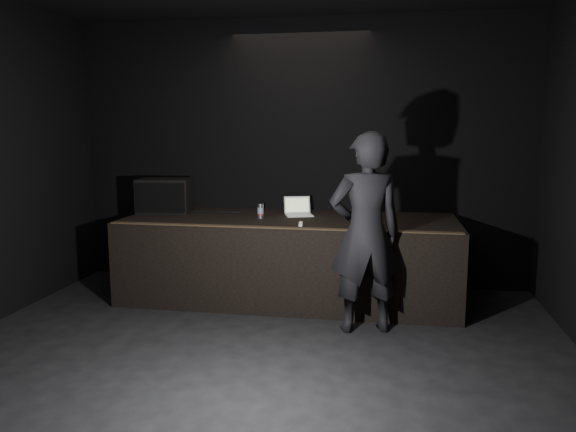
# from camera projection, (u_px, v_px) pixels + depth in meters

# --- Properties ---
(ground) EXTENTS (7.00, 7.00, 0.00)m
(ground) POSITION_uv_depth(u_px,v_px,m) (229.00, 401.00, 4.32)
(ground) COLOR black
(ground) RESTS_ON ground
(room_walls) EXTENTS (6.10, 7.10, 3.52)m
(room_walls) POSITION_uv_depth(u_px,v_px,m) (225.00, 136.00, 4.01)
(room_walls) COLOR black
(room_walls) RESTS_ON ground
(stage_riser) EXTENTS (4.00, 1.50, 1.00)m
(stage_riser) POSITION_uv_depth(u_px,v_px,m) (290.00, 258.00, 6.90)
(stage_riser) COLOR black
(stage_riser) RESTS_ON ground
(riser_lip) EXTENTS (3.92, 0.10, 0.01)m
(riser_lip) POSITION_uv_depth(u_px,v_px,m) (279.00, 228.00, 6.13)
(riser_lip) COLOR brown
(riser_lip) RESTS_ON stage_riser
(stage_monitor) EXTENTS (0.71, 0.56, 0.44)m
(stage_monitor) POSITION_uv_depth(u_px,v_px,m) (165.00, 196.00, 7.23)
(stage_monitor) COLOR black
(stage_monitor) RESTS_ON stage_riser
(cable) EXTENTS (0.99, 0.11, 0.02)m
(cable) POSITION_uv_depth(u_px,v_px,m) (202.00, 212.00, 7.24)
(cable) COLOR black
(cable) RESTS_ON stage_riser
(laptop) EXTENTS (0.41, 0.39, 0.23)m
(laptop) POSITION_uv_depth(u_px,v_px,m) (298.00, 210.00, 7.04)
(laptop) COLOR silver
(laptop) RESTS_ON stage_riser
(beer_can) EXTENTS (0.07, 0.07, 0.18)m
(beer_can) POSITION_uv_depth(u_px,v_px,m) (260.00, 211.00, 6.79)
(beer_can) COLOR silver
(beer_can) RESTS_ON stage_riser
(plastic_cup) EXTENTS (0.09, 0.09, 0.11)m
(plastic_cup) POSITION_uv_depth(u_px,v_px,m) (347.00, 214.00, 6.75)
(plastic_cup) COLOR white
(plastic_cup) RESTS_ON stage_riser
(wii_remote) EXTENTS (0.06, 0.17, 0.03)m
(wii_remote) POSITION_uv_depth(u_px,v_px,m) (301.00, 224.00, 6.30)
(wii_remote) COLOR silver
(wii_remote) RESTS_ON stage_riser
(person) EXTENTS (0.86, 0.68, 2.05)m
(person) POSITION_uv_depth(u_px,v_px,m) (365.00, 233.00, 5.69)
(person) COLOR black
(person) RESTS_ON ground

